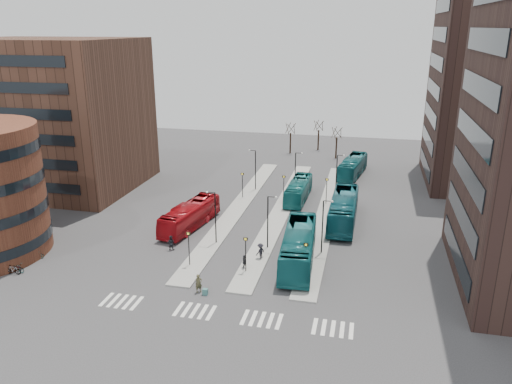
% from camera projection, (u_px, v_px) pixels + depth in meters
% --- Properties ---
extents(ground, '(160.00, 160.00, 0.00)m').
position_uv_depth(ground, '(190.00, 339.00, 39.68)').
color(ground, '#313134').
rests_on(ground, ground).
extents(island_left, '(2.50, 45.00, 0.15)m').
position_uv_depth(island_left, '(238.00, 207.00, 68.24)').
color(island_left, gray).
rests_on(island_left, ground).
extents(island_mid, '(2.50, 45.00, 0.15)m').
position_uv_depth(island_mid, '(281.00, 211.00, 66.96)').
color(island_mid, gray).
rests_on(island_mid, ground).
extents(island_right, '(2.50, 45.00, 0.15)m').
position_uv_depth(island_right, '(326.00, 214.00, 65.68)').
color(island_right, gray).
rests_on(island_right, ground).
extents(suitcase, '(0.49, 0.40, 0.60)m').
position_uv_depth(suitcase, '(205.00, 292.00, 46.11)').
color(suitcase, navy).
rests_on(suitcase, ground).
extents(red_bus, '(4.50, 11.45, 3.11)m').
position_uv_depth(red_bus, '(190.00, 216.00, 61.14)').
color(red_bus, '#A40C13').
rests_on(red_bus, ground).
extents(teal_bus_a, '(3.98, 13.35, 3.67)m').
position_uv_depth(teal_bus_a, '(299.00, 246.00, 51.94)').
color(teal_bus_a, '#135C61').
rests_on(teal_bus_a, ground).
extents(teal_bus_b, '(2.76, 10.57, 2.93)m').
position_uv_depth(teal_bus_b, '(298.00, 190.00, 70.90)').
color(teal_bus_b, '#146566').
rests_on(teal_bus_b, ground).
extents(teal_bus_c, '(3.19, 13.11, 3.64)m').
position_uv_depth(teal_bus_c, '(343.00, 209.00, 62.45)').
color(teal_bus_c, '#135561').
rests_on(teal_bus_c, ground).
extents(teal_bus_d, '(4.58, 11.71, 3.18)m').
position_uv_depth(teal_bus_d, '(353.00, 167.00, 82.19)').
color(teal_bus_d, '#135A61').
rests_on(teal_bus_d, ground).
extents(traveller, '(0.78, 0.75, 1.81)m').
position_uv_depth(traveller, '(199.00, 283.00, 46.36)').
color(traveller, '#46432A').
rests_on(traveller, ground).
extents(commuter_a, '(0.86, 0.69, 1.70)m').
position_uv_depth(commuter_a, '(171.00, 243.00, 55.18)').
color(commuter_a, black).
rests_on(commuter_a, ground).
extents(commuter_b, '(0.71, 0.99, 1.57)m').
position_uv_depth(commuter_b, '(244.00, 262.00, 50.81)').
color(commuter_b, black).
rests_on(commuter_b, ground).
extents(commuter_c, '(1.17, 1.34, 1.80)m').
position_uv_depth(commuter_c, '(260.00, 251.00, 52.96)').
color(commuter_c, black).
rests_on(commuter_c, ground).
extents(bicycle_near, '(1.82, 0.67, 0.95)m').
position_uv_depth(bicycle_near, '(16.00, 268.00, 50.27)').
color(bicycle_near, gray).
rests_on(bicycle_near, ground).
extents(bicycle_mid, '(1.68, 0.63, 0.98)m').
position_uv_depth(bicycle_mid, '(13.00, 270.00, 49.83)').
color(bicycle_mid, gray).
rests_on(bicycle_mid, ground).
extents(bicycle_far, '(1.80, 1.23, 0.90)m').
position_uv_depth(bicycle_far, '(36.00, 255.00, 53.14)').
color(bicycle_far, gray).
rests_on(bicycle_far, ground).
extents(crosswalk_stripes, '(22.35, 2.40, 0.01)m').
position_uv_depth(crosswalk_stripes, '(225.00, 315.00, 43.00)').
color(crosswalk_stripes, silver).
rests_on(crosswalk_stripes, ground).
extents(office_block, '(25.00, 20.12, 22.00)m').
position_uv_depth(office_block, '(51.00, 115.00, 74.83)').
color(office_block, '#4C2F23').
rests_on(office_block, ground).
extents(tower_far, '(20.12, 20.00, 30.00)m').
position_uv_depth(tower_far, '(504.00, 87.00, 74.34)').
color(tower_far, '#31201B').
rests_on(tower_far, ground).
extents(sign_poles, '(12.45, 22.12, 3.65)m').
position_uv_depth(sign_poles, '(268.00, 212.00, 59.83)').
color(sign_poles, black).
rests_on(sign_poles, ground).
extents(lamp_posts, '(14.04, 20.24, 6.12)m').
position_uv_depth(lamp_posts, '(284.00, 191.00, 63.87)').
color(lamp_posts, black).
rests_on(lamp_posts, ground).
extents(bare_trees, '(10.97, 8.14, 5.90)m').
position_uv_depth(bare_trees, '(315.00, 140.00, 96.17)').
color(bare_trees, black).
rests_on(bare_trees, ground).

